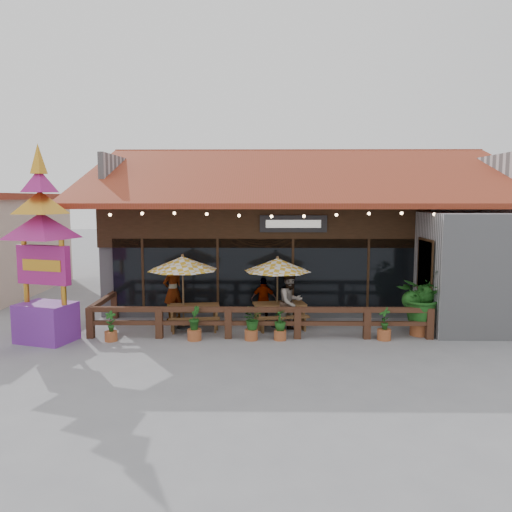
{
  "coord_description": "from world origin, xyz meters",
  "views": [
    {
      "loc": [
        -1.54,
        -14.56,
        4.05
      ],
      "look_at": [
        -1.72,
        1.5,
        2.17
      ],
      "focal_mm": 35.0,
      "sensor_mm": 36.0,
      "label": 1
    }
  ],
  "objects_px": {
    "picnic_table_left": "(194,313)",
    "picnic_table_right": "(279,311)",
    "tropical_plant": "(420,297)",
    "umbrella_right": "(278,265)",
    "umbrella_left": "(183,264)",
    "thai_sign_tower": "(42,231)"
  },
  "relations": [
    {
      "from": "picnic_table_left",
      "to": "picnic_table_right",
      "type": "distance_m",
      "value": 2.65
    },
    {
      "from": "tropical_plant",
      "to": "umbrella_right",
      "type": "bearing_deg",
      "value": 167.09
    },
    {
      "from": "umbrella_left",
      "to": "tropical_plant",
      "type": "height_order",
      "value": "umbrella_left"
    },
    {
      "from": "picnic_table_left",
      "to": "picnic_table_right",
      "type": "relative_size",
      "value": 0.92
    },
    {
      "from": "umbrella_left",
      "to": "thai_sign_tower",
      "type": "bearing_deg",
      "value": -157.65
    },
    {
      "from": "umbrella_right",
      "to": "umbrella_left",
      "type": "bearing_deg",
      "value": -175.9
    },
    {
      "from": "umbrella_right",
      "to": "thai_sign_tower",
      "type": "distance_m",
      "value": 6.9
    },
    {
      "from": "umbrella_left",
      "to": "picnic_table_right",
      "type": "bearing_deg",
      "value": 2.44
    },
    {
      "from": "thai_sign_tower",
      "to": "tropical_plant",
      "type": "height_order",
      "value": "thai_sign_tower"
    },
    {
      "from": "picnic_table_left",
      "to": "tropical_plant",
      "type": "xyz_separation_m",
      "value": [
        6.76,
        -0.69,
        0.65
      ]
    },
    {
      "from": "umbrella_left",
      "to": "thai_sign_tower",
      "type": "relative_size",
      "value": 0.48
    },
    {
      "from": "umbrella_left",
      "to": "picnic_table_right",
      "type": "height_order",
      "value": "umbrella_left"
    },
    {
      "from": "picnic_table_left",
      "to": "thai_sign_tower",
      "type": "height_order",
      "value": "thai_sign_tower"
    },
    {
      "from": "umbrella_right",
      "to": "tropical_plant",
      "type": "bearing_deg",
      "value": -12.91
    },
    {
      "from": "umbrella_left",
      "to": "tropical_plant",
      "type": "xyz_separation_m",
      "value": [
        7.11,
        -0.75,
        -0.88
      ]
    },
    {
      "from": "umbrella_right",
      "to": "picnic_table_right",
      "type": "bearing_deg",
      "value": -53.31
    },
    {
      "from": "umbrella_left",
      "to": "picnic_table_left",
      "type": "relative_size",
      "value": 1.69
    },
    {
      "from": "umbrella_left",
      "to": "picnic_table_left",
      "type": "bearing_deg",
      "value": -8.75
    },
    {
      "from": "tropical_plant",
      "to": "thai_sign_tower",
      "type": "bearing_deg",
      "value": -175.99
    },
    {
      "from": "picnic_table_right",
      "to": "thai_sign_tower",
      "type": "distance_m",
      "value": 7.32
    },
    {
      "from": "picnic_table_left",
      "to": "picnic_table_right",
      "type": "bearing_deg",
      "value": 3.93
    },
    {
      "from": "umbrella_left",
      "to": "picnic_table_left",
      "type": "distance_m",
      "value": 1.57
    }
  ]
}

